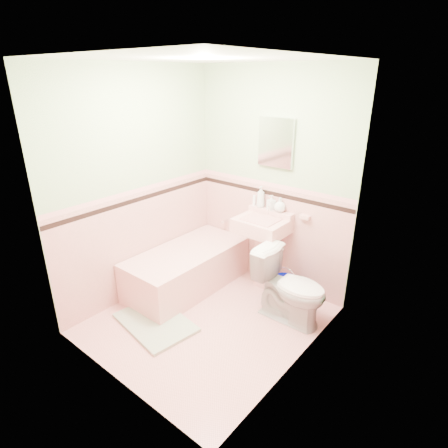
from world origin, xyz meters
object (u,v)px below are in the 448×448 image
Objects in this scene: bathtub at (187,270)px; sink at (261,254)px; medicine_cabinet at (276,143)px; bucket at (285,289)px; toilet at (291,287)px; soap_bottle_left at (261,197)px; soap_bottle_right at (280,205)px; soap_bottle_mid at (271,202)px; shoe at (157,316)px.

sink is (0.68, 0.53, 0.22)m from bathtub.
medicine_cabinet is 1.95× the size of bucket.
bucket is at bearing 37.37° from toilet.
toilet is 0.43m from bucket.
bathtub is at bearing -126.90° from soap_bottle_left.
medicine_cabinet reaches higher than bathtub.
bathtub is at bearing 98.83° from toilet.
soap_bottle_right is at bearing -14.85° from medicine_cabinet.
medicine_cabinet reaches higher than bucket.
toilet is (1.26, 0.22, 0.15)m from bathtub.
soap_bottle_right is (0.11, 0.18, 0.58)m from sink.
sink reaches higher than bathtub.
medicine_cabinet is (0.68, 0.74, 1.47)m from bathtub.
bathtub is 1.33m from soap_bottle_right.
toilet is at bearing 9.87° from bathtub.
bathtub is 1.27m from soap_bottle_mid.
sink is 1.16× the size of toilet.
bathtub is at bearing -138.17° from soap_bottle_right.
bathtub is 0.74m from shoe.
soap_bottle_mid is 0.12m from soap_bottle_right.
soap_bottle_mid is (-0.00, -0.03, -0.67)m from medicine_cabinet.
soap_bottle_right is 0.94m from toilet.
shoe is at bearing -107.42° from medicine_cabinet.
shoe is at bearing -111.88° from soap_bottle_right.
toilet is (0.73, -0.49, -0.69)m from soap_bottle_left.
sink is at bearing -89.02° from soap_bottle_mid.
toilet reaches higher than bucket.
bucket is (0.36, -0.25, -1.57)m from medicine_cabinet.
sink is 5.21× the size of soap_bottle_mid.
sink is 3.57× the size of soap_bottle_left.
bucket is at bearing 25.36° from bathtub.
bucket is at bearing -40.79° from soap_bottle_right.
toilet is 1.41m from shoe.
sink is 1.28m from medicine_cabinet.
soap_bottle_mid is at bearing 0.00° from soap_bottle_left.
soap_bottle_right is (0.12, 0.00, -0.00)m from soap_bottle_mid.
bathtub is 0.89m from sink.
shoe is at bearing 130.33° from toilet.
shoe is (-1.03, -0.91, -0.32)m from toilet.
toilet is at bearing -41.86° from medicine_cabinet.
medicine_cabinet is 0.65m from soap_bottle_left.
shoe is (0.23, -0.69, -0.16)m from bathtub.
bucket is at bearing -5.60° from sink.
bathtub reaches higher than shoe.
bucket is (-0.22, 0.27, -0.24)m from toilet.
soap_bottle_mid is 0.63× the size of bucket.
soap_bottle_mid reaches higher than bucket.
medicine_cabinet is at bearing 165.15° from soap_bottle_right.
bathtub is 5.56× the size of bucket.
soap_bottle_left reaches higher than toilet.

